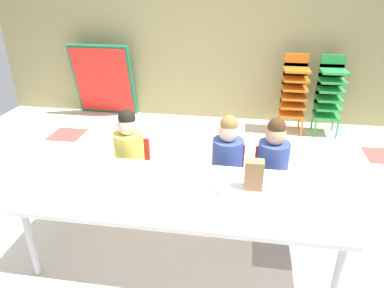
% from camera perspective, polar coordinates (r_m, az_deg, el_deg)
% --- Properties ---
extents(ground_plane, '(6.27, 4.72, 0.02)m').
position_cam_1_polar(ground_plane, '(3.32, -2.20, -10.13)').
color(ground_plane, silver).
extents(back_wall, '(6.27, 0.10, 2.71)m').
position_cam_1_polar(back_wall, '(5.05, 2.81, 19.21)').
color(back_wall, tan).
rests_on(back_wall, ground_plane).
extents(craft_table, '(2.18, 0.80, 0.58)m').
position_cam_1_polar(craft_table, '(2.47, -1.45, -8.56)').
color(craft_table, white).
rests_on(craft_table, ground_plane).
extents(seated_child_near_camera, '(0.33, 0.33, 0.92)m').
position_cam_1_polar(seated_child_near_camera, '(3.13, -10.26, -0.81)').
color(seated_child_near_camera, red).
rests_on(seated_child_near_camera, ground_plane).
extents(seated_child_middle_seat, '(0.33, 0.33, 0.92)m').
position_cam_1_polar(seated_child_middle_seat, '(2.98, 5.86, -1.98)').
color(seated_child_middle_seat, red).
rests_on(seated_child_middle_seat, ground_plane).
extents(seated_child_far_right, '(0.32, 0.32, 0.92)m').
position_cam_1_polar(seated_child_far_right, '(2.99, 13.17, -2.46)').
color(seated_child_far_right, red).
rests_on(seated_child_far_right, ground_plane).
extents(kid_chair_orange_stack, '(0.32, 0.30, 1.04)m').
position_cam_1_polar(kid_chair_orange_stack, '(4.84, 16.39, 8.49)').
color(kid_chair_orange_stack, orange).
rests_on(kid_chair_orange_stack, ground_plane).
extents(kid_chair_green_stack, '(0.32, 0.30, 1.04)m').
position_cam_1_polar(kid_chair_green_stack, '(4.92, 21.66, 7.99)').
color(kid_chair_green_stack, green).
rests_on(kid_chair_green_stack, ground_plane).
extents(folded_activity_table, '(0.90, 0.29, 1.09)m').
position_cam_1_polar(folded_activity_table, '(5.41, -14.37, 10.05)').
color(folded_activity_table, '#19724C').
rests_on(folded_activity_table, ground_plane).
extents(paper_bag_brown, '(0.13, 0.09, 0.22)m').
position_cam_1_polar(paper_bag_brown, '(2.46, 10.13, -4.98)').
color(paper_bag_brown, '#9E754C').
rests_on(paper_bag_brown, craft_table).
extents(paper_plate_near_edge, '(0.18, 0.18, 0.01)m').
position_cam_1_polar(paper_plate_near_edge, '(2.44, 5.13, -7.86)').
color(paper_plate_near_edge, white).
rests_on(paper_plate_near_edge, craft_table).
extents(donut_powdered_on_plate, '(0.10, 0.10, 0.03)m').
position_cam_1_polar(donut_powdered_on_plate, '(2.43, 5.15, -7.50)').
color(donut_powdered_on_plate, white).
rests_on(donut_powdered_on_plate, craft_table).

